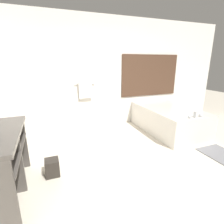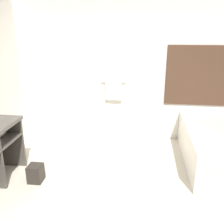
% 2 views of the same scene
% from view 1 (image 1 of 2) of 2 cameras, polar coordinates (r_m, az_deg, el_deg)
% --- Properties ---
extents(ground_plane, '(16.00, 16.00, 0.00)m').
position_cam_1_polar(ground_plane, '(2.86, 8.55, -19.21)').
color(ground_plane, beige).
rests_on(ground_plane, ground).
extents(wall_back_with_blinds, '(7.40, 0.13, 2.70)m').
position_cam_1_polar(wall_back_with_blinds, '(4.43, -4.56, 12.22)').
color(wall_back_with_blinds, white).
rests_on(wall_back_with_blinds, ground_plane).
extents(bathtub, '(1.07, 1.80, 0.70)m').
position_cam_1_polar(bathtub, '(4.48, 17.79, -1.90)').
color(bathtub, silver).
rests_on(bathtub, ground_plane).
extents(waste_bin, '(0.20, 0.20, 0.26)m').
position_cam_1_polar(waste_bin, '(2.87, -18.92, -16.75)').
color(waste_bin, '#2D2823').
rests_on(waste_bin, ground_plane).
extents(bath_mat, '(0.55, 0.64, 0.02)m').
position_cam_1_polar(bath_mat, '(3.86, 31.87, -11.59)').
color(bath_mat, slate).
rests_on(bath_mat, ground_plane).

